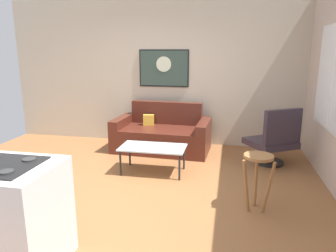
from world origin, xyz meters
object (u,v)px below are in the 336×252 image
at_px(couch, 162,135).
at_px(bar_stool, 258,167).
at_px(wall_painting, 164,68).
at_px(armchair, 274,140).
at_px(coffee_table, 153,149).

relative_size(couch, bar_stool, 2.64).
bearing_deg(wall_painting, bar_stool, -57.32).
bearing_deg(armchair, coffee_table, -159.61).
xyz_separation_m(armchair, wall_painting, (-2.01, 0.96, 1.05)).
bearing_deg(couch, armchair, -13.04).
bearing_deg(armchair, bar_stool, -103.49).
distance_m(bar_stool, wall_painting, 3.17).
bearing_deg(bar_stool, armchair, 76.51).
bearing_deg(couch, bar_stool, -52.48).
relative_size(couch, wall_painting, 1.82).
bearing_deg(wall_painting, armchair, -25.65).
bearing_deg(armchair, wall_painting, 154.35).
height_order(coffee_table, bar_stool, bar_stool).
bearing_deg(armchair, couch, 166.96).
relative_size(bar_stool, wall_painting, 0.69).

